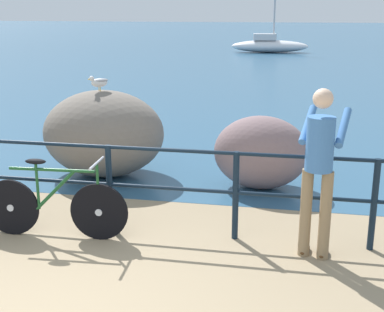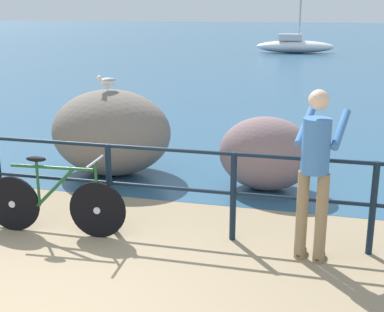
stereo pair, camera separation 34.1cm
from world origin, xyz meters
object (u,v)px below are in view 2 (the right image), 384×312
(bicycle, at_px, (55,202))
(breakwater_boulder_right, at_px, (266,154))
(breakwater_boulder_main, at_px, (111,132))
(person_at_railing, at_px, (315,168))
(seagull, at_px, (107,81))
(sailboat, at_px, (295,45))

(bicycle, bearing_deg, breakwater_boulder_right, 41.97)
(breakwater_boulder_main, bearing_deg, person_at_railing, -35.72)
(person_at_railing, bearing_deg, seagull, 67.98)
(person_at_railing, relative_size, seagull, 6.04)
(breakwater_boulder_main, distance_m, seagull, 0.81)
(breakwater_boulder_right, bearing_deg, sailboat, 92.89)
(breakwater_boulder_main, bearing_deg, seagull, -98.56)
(bicycle, xyz_separation_m, person_at_railing, (2.87, 0.07, 0.60))
(breakwater_boulder_right, height_order, sailboat, sailboat)
(breakwater_boulder_right, bearing_deg, breakwater_boulder_main, 176.51)
(bicycle, height_order, sailboat, sailboat)
(breakwater_boulder_right, bearing_deg, bicycle, -134.68)
(bicycle, relative_size, seagull, 5.77)
(person_at_railing, height_order, sailboat, sailboat)
(person_at_railing, distance_m, breakwater_boulder_main, 3.88)
(breakwater_boulder_main, height_order, seagull, seagull)
(person_at_railing, xyz_separation_m, breakwater_boulder_right, (-0.72, 2.11, -0.46))
(breakwater_boulder_right, xyz_separation_m, sailboat, (-1.22, 24.19, -0.11))
(breakwater_boulder_main, distance_m, breakwater_boulder_right, 2.43)
(breakwater_boulder_main, height_order, breakwater_boulder_right, breakwater_boulder_main)
(bicycle, relative_size, breakwater_boulder_right, 1.26)
(bicycle, xyz_separation_m, sailboat, (0.93, 26.37, 0.03))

